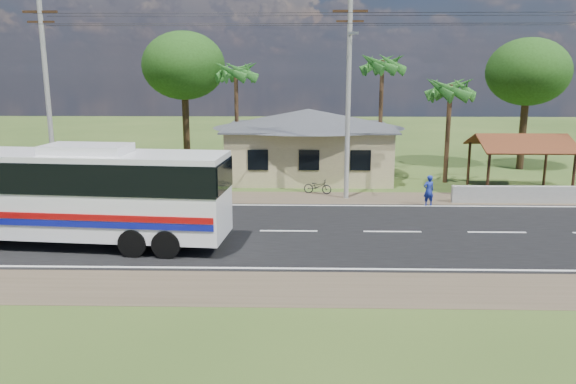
% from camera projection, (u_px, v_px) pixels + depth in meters
% --- Properties ---
extents(ground, '(120.00, 120.00, 0.00)m').
position_uv_depth(ground, '(289.00, 231.00, 24.41)').
color(ground, '#2C4719').
rests_on(ground, ground).
extents(road, '(120.00, 16.00, 0.03)m').
position_uv_depth(road, '(289.00, 231.00, 24.41)').
color(road, black).
rests_on(road, ground).
extents(house, '(12.40, 10.00, 5.00)m').
position_uv_depth(house, '(308.00, 136.00, 36.51)').
color(house, tan).
rests_on(house, ground).
extents(waiting_shed, '(5.20, 4.48, 3.35)m').
position_uv_depth(waiting_shed, '(521.00, 144.00, 31.83)').
color(waiting_shed, '#352413').
rests_on(waiting_shed, ground).
extents(concrete_barrier, '(7.00, 0.30, 0.90)m').
position_uv_depth(concrete_barrier, '(519.00, 195.00, 29.51)').
color(concrete_barrier, '#9E9E99').
rests_on(concrete_barrier, ground).
extents(utility_poles, '(32.80, 2.22, 11.00)m').
position_uv_depth(utility_poles, '(342.00, 91.00, 29.44)').
color(utility_poles, '#9E9E99').
rests_on(utility_poles, ground).
extents(palm_near, '(2.80, 2.80, 6.70)m').
position_uv_depth(palm_near, '(450.00, 89.00, 33.71)').
color(palm_near, '#47301E').
rests_on(palm_near, ground).
extents(palm_mid, '(2.80, 2.80, 8.20)m').
position_uv_depth(palm_mid, '(382.00, 65.00, 37.87)').
color(palm_mid, '#47301E').
rests_on(palm_mid, ground).
extents(palm_far, '(2.80, 2.80, 7.70)m').
position_uv_depth(palm_far, '(236.00, 72.00, 38.68)').
color(palm_far, '#47301E').
rests_on(palm_far, ground).
extents(tree_behind_house, '(6.00, 6.00, 9.61)m').
position_uv_depth(tree_behind_house, '(184.00, 66.00, 40.63)').
color(tree_behind_house, '#47301E').
rests_on(tree_behind_house, ground).
extents(tree_behind_shed, '(5.60, 5.60, 9.02)m').
position_uv_depth(tree_behind_shed, '(528.00, 72.00, 38.24)').
color(tree_behind_shed, '#47301E').
rests_on(tree_behind_shed, ground).
extents(coach_bus, '(13.25, 3.94, 4.06)m').
position_uv_depth(coach_bus, '(64.00, 188.00, 22.19)').
color(coach_bus, white).
rests_on(coach_bus, ground).
extents(motorcycle, '(1.67, 0.91, 0.83)m').
position_uv_depth(motorcycle, '(318.00, 186.00, 31.70)').
color(motorcycle, black).
rests_on(motorcycle, ground).
extents(person, '(0.68, 0.54, 1.62)m').
position_uv_depth(person, '(429.00, 191.00, 28.76)').
color(person, navy).
rests_on(person, ground).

